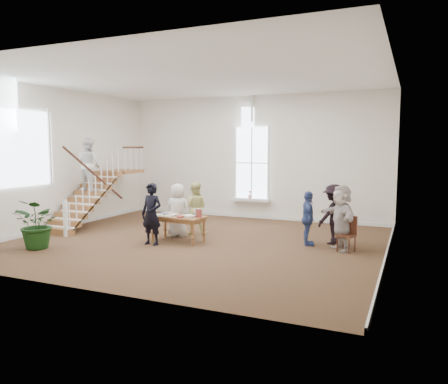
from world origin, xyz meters
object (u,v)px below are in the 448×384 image
at_px(elderly_woman, 178,210).
at_px(woman_cluster_c, 341,218).
at_px(police_officer, 152,214).
at_px(woman_cluster_a, 308,218).
at_px(side_chair, 348,232).
at_px(library_table, 178,219).
at_px(person_yellow, 195,208).
at_px(floor_plant, 38,224).
at_px(woman_cluster_b, 334,214).

relative_size(elderly_woman, woman_cluster_c, 0.93).
relative_size(police_officer, woman_cluster_a, 1.14).
xyz_separation_m(elderly_woman, side_chair, (4.88, 0.07, -0.29)).
bearing_deg(library_table, person_yellow, 97.66).
distance_m(police_officer, person_yellow, 1.80).
xyz_separation_m(person_yellow, woman_cluster_c, (4.40, -0.34, 0.05)).
distance_m(person_yellow, woman_cluster_a, 3.50).
relative_size(library_table, side_chair, 1.78).
height_order(person_yellow, side_chair, person_yellow).
xyz_separation_m(police_officer, side_chair, (4.98, 1.32, -0.34)).
distance_m(woman_cluster_a, floor_plant, 7.09).
distance_m(library_table, police_officer, 0.80).
distance_m(elderly_woman, side_chair, 4.89).
distance_m(library_table, woman_cluster_b, 4.30).
relative_size(elderly_woman, woman_cluster_b, 0.96).
xyz_separation_m(woman_cluster_a, floor_plant, (-6.34, -3.18, -0.08)).
bearing_deg(floor_plant, person_yellow, 49.48).
relative_size(person_yellow, woman_cluster_a, 1.08).
bearing_deg(elderly_woman, police_officer, 78.32).
relative_size(woman_cluster_a, side_chair, 1.61).
xyz_separation_m(person_yellow, floor_plant, (-2.84, -3.33, -0.14)).
distance_m(library_table, elderly_woman, 0.71).
height_order(woman_cluster_a, floor_plant, woman_cluster_a).
distance_m(library_table, woman_cluster_c, 4.43).
relative_size(police_officer, woman_cluster_b, 1.02).
bearing_deg(woman_cluster_c, woman_cluster_a, -137.95).
height_order(library_table, police_officer, police_officer).
distance_m(woman_cluster_a, woman_cluster_b, 0.75).
bearing_deg(library_table, woman_cluster_b, 25.04).
relative_size(person_yellow, woman_cluster_b, 0.97).
xyz_separation_m(woman_cluster_a, woman_cluster_b, (0.60, 0.45, 0.08)).
distance_m(police_officer, side_chair, 5.17).
bearing_deg(woman_cluster_b, person_yellow, -54.55).
height_order(library_table, elderly_woman, elderly_woman).
height_order(woman_cluster_a, side_chair, woman_cluster_a).
xyz_separation_m(floor_plant, side_chair, (7.42, 2.90, -0.15)).
distance_m(floor_plant, side_chair, 7.97).
bearing_deg(person_yellow, woman_cluster_c, 156.62).
xyz_separation_m(police_officer, floor_plant, (-2.44, -1.58, -0.18)).
distance_m(person_yellow, floor_plant, 4.38).
height_order(elderly_woman, woman_cluster_b, woman_cluster_b).
bearing_deg(library_table, floor_plant, -136.53).
height_order(library_table, woman_cluster_b, woman_cluster_b).
xyz_separation_m(woman_cluster_b, floor_plant, (-6.94, -3.63, -0.16)).
bearing_deg(person_yellow, elderly_woman, 40.09).
xyz_separation_m(police_officer, person_yellow, (0.40, 1.75, -0.04)).
xyz_separation_m(elderly_woman, floor_plant, (-2.54, -2.83, -0.13)).
height_order(police_officer, floor_plant, police_officer).
bearing_deg(police_officer, elderly_woman, 88.84).
xyz_separation_m(woman_cluster_c, floor_plant, (-7.24, -2.98, -0.19)).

